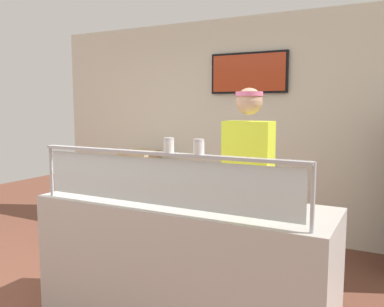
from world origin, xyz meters
name	(u,v)px	position (x,y,z in m)	size (l,w,h in m)	color
ground_plane	(219,292)	(1.05, 1.00, 0.00)	(12.00, 12.00, 0.00)	brown
shop_rear_unit	(277,127)	(1.05, 2.71, 1.36)	(6.51, 0.13, 2.70)	silver
serving_counter	(182,266)	(1.05, 0.35, 0.47)	(2.11, 0.71, 0.95)	#BCB7B2
sneeze_guard	(159,173)	(1.05, 0.06, 1.20)	(1.93, 0.06, 0.38)	#B2B5BC
pizza_tray	(213,199)	(1.25, 0.45, 0.97)	(0.47, 0.47, 0.04)	#9EA0A8
pizza_server	(207,196)	(1.21, 0.43, 0.99)	(0.07, 0.28, 0.01)	#ADAFB7
parmesan_shaker	(169,146)	(1.13, 0.06, 1.37)	(0.07, 0.07, 0.09)	white
pepper_flake_shaker	(199,148)	(1.33, 0.06, 1.37)	(0.07, 0.07, 0.09)	white
worker_figure	(248,183)	(1.32, 0.95, 1.01)	(0.41, 0.50, 1.76)	#23232D
prep_shelf	(140,198)	(-0.63, 2.22, 0.41)	(0.70, 0.55, 0.82)	#B7BABF
pizza_box_stack	(140,159)	(-0.63, 2.22, 0.93)	(0.43, 0.42, 0.22)	tan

